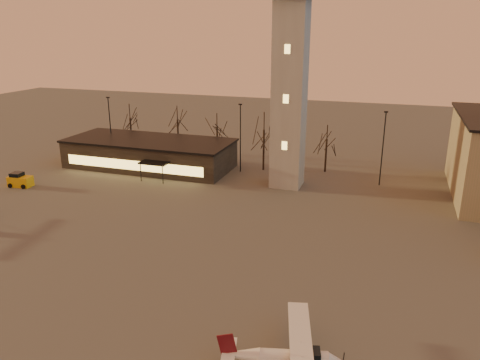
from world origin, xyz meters
name	(u,v)px	position (x,y,z in m)	size (l,w,h in m)	color
ground	(200,300)	(0.00, 0.00, 0.00)	(220.00, 220.00, 0.00)	#474442
control_tower	(291,62)	(0.00, 30.00, 16.33)	(6.80, 6.80, 32.60)	gray
terminal	(150,153)	(-21.99, 31.98, 2.16)	(25.40, 12.20, 4.30)	black
light_poles	(293,145)	(0.50, 31.00, 5.41)	(58.50, 12.25, 10.14)	black
tree_row	(217,124)	(-13.70, 39.16, 5.94)	(37.20, 9.20, 8.80)	black
service_cart	(20,181)	(-34.06, 17.99, 0.73)	(3.18, 2.19, 1.92)	#E3A50D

